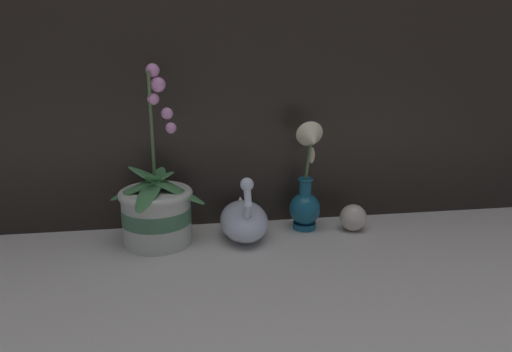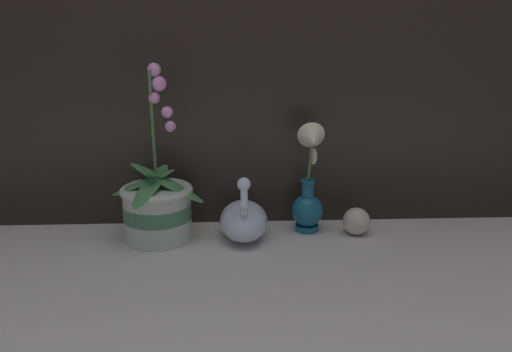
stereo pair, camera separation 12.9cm
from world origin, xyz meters
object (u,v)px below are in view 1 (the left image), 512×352
at_px(swan_figurine, 244,219).
at_px(glass_sphere, 353,218).
at_px(blue_vase, 306,191).
at_px(orchid_potted_plant, 157,209).

distance_m(swan_figurine, glass_sphere, 0.31).
xyz_separation_m(blue_vase, glass_sphere, (0.13, -0.02, -0.08)).
bearing_deg(glass_sphere, blue_vase, 170.79).
distance_m(swan_figurine, blue_vase, 0.19).
height_order(blue_vase, glass_sphere, blue_vase).
bearing_deg(swan_figurine, orchid_potted_plant, -179.82).
distance_m(orchid_potted_plant, swan_figurine, 0.23).
xyz_separation_m(orchid_potted_plant, glass_sphere, (0.53, 0.01, -0.06)).
bearing_deg(blue_vase, orchid_potted_plant, -176.06).
height_order(swan_figurine, blue_vase, blue_vase).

